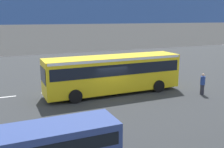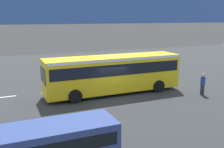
# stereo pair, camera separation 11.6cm
# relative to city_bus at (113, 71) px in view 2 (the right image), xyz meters

# --- Properties ---
(ground) EXTENTS (80.00, 80.00, 0.00)m
(ground) POSITION_rel_city_bus_xyz_m (0.65, 0.77, -1.88)
(ground) COLOR #2D3033
(city_bus) EXTENTS (11.54, 2.85, 3.15)m
(city_bus) POSITION_rel_city_bus_xyz_m (0.00, 0.00, 0.00)
(city_bus) COLOR yellow
(city_bus) RESTS_ON ground
(parked_van) EXTENTS (4.80, 2.17, 2.05)m
(parked_van) POSITION_rel_city_bus_xyz_m (6.63, 9.52, -0.70)
(parked_van) COLOR #33478C
(parked_van) RESTS_ON ground
(pedestrian) EXTENTS (0.38, 0.38, 1.79)m
(pedestrian) POSITION_rel_city_bus_xyz_m (-6.59, 3.36, -1.00)
(pedestrian) COLOR #2D2D38
(pedestrian) RESTS_ON ground
(traffic_sign) EXTENTS (0.08, 0.60, 2.80)m
(traffic_sign) POSITION_rel_city_bus_xyz_m (4.30, -2.74, 0.01)
(traffic_sign) COLOR slate
(traffic_sign) RESTS_ON ground
(lane_dash_leftmost) EXTENTS (2.00, 0.20, 0.01)m
(lane_dash_leftmost) POSITION_rel_city_bus_xyz_m (-7.35, -2.44, -1.88)
(lane_dash_leftmost) COLOR silver
(lane_dash_leftmost) RESTS_ON ground
(lane_dash_left) EXTENTS (2.00, 0.20, 0.01)m
(lane_dash_left) POSITION_rel_city_bus_xyz_m (-3.35, -2.44, -1.88)
(lane_dash_left) COLOR silver
(lane_dash_left) RESTS_ON ground
(lane_dash_centre) EXTENTS (2.00, 0.20, 0.01)m
(lane_dash_centre) POSITION_rel_city_bus_xyz_m (0.65, -2.44, -1.88)
(lane_dash_centre) COLOR silver
(lane_dash_centre) RESTS_ON ground
(lane_dash_right) EXTENTS (2.00, 0.20, 0.01)m
(lane_dash_right) POSITION_rel_city_bus_xyz_m (4.65, -2.44, -1.88)
(lane_dash_right) COLOR silver
(lane_dash_right) RESTS_ON ground
(lane_dash_rightmost) EXTENTS (2.00, 0.20, 0.01)m
(lane_dash_rightmost) POSITION_rel_city_bus_xyz_m (8.65, -2.44, -1.88)
(lane_dash_rightmost) COLOR silver
(lane_dash_rightmost) RESTS_ON ground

